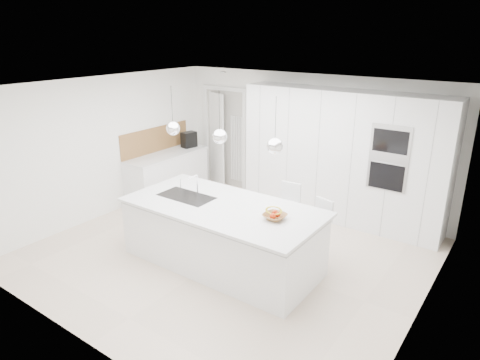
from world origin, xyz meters
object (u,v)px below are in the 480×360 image
Objects in this scene: bar_stool_left at (286,216)px; bar_stool_right at (319,234)px; espresso_machine at (189,140)px; island_base at (221,237)px; fruit_bowl at (275,217)px.

bar_stool_left reaches higher than bar_stool_right.
bar_stool_right is at bearing -23.33° from bar_stool_left.
bar_stool_left is at bearing -9.24° from espresso_machine.
espresso_machine is (-2.53, 2.15, 0.63)m from island_base.
bar_stool_right is (1.15, 0.80, 0.05)m from island_base.
bar_stool_left is at bearing 110.64° from fruit_bowl.
fruit_bowl reaches higher than island_base.
bar_stool_right is at bearing -8.68° from espresso_machine.
bar_stool_left reaches higher than island_base.
island_base is 1.40m from bar_stool_right.
island_base is 3.38m from espresso_machine.
fruit_bowl is at bearing 4.72° from island_base.
island_base is 2.76× the size of bar_stool_left.
fruit_bowl is 0.92× the size of espresso_machine.
fruit_bowl is 0.31× the size of bar_stool_right.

